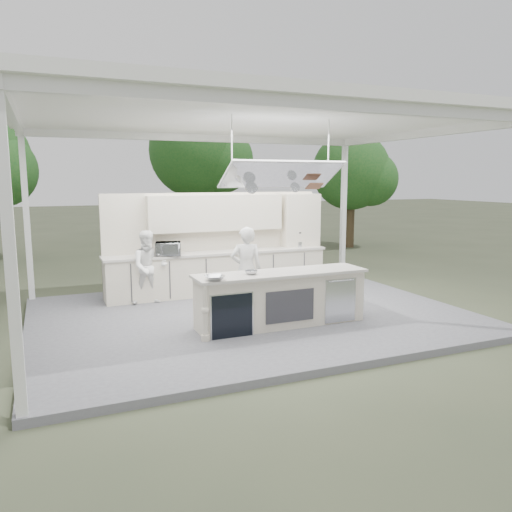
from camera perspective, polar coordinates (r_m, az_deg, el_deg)
name	(u,v)px	position (r m, az deg, el deg)	size (l,w,h in m)	color
ground	(251,319)	(9.68, -0.57, -7.23)	(90.00, 90.00, 0.00)	#434932
stage_deck	(251,316)	(9.67, -0.57, -6.89)	(8.00, 6.00, 0.12)	slate
tent	(251,121)	(9.35, -0.56, 15.16)	(8.20, 6.20, 3.86)	white
demo_island	(280,299)	(8.80, 2.77, -4.88)	(3.10, 0.79, 0.95)	beige
back_counter	(219,272)	(11.28, -4.25, -1.83)	(5.08, 0.72, 0.95)	beige
back_wall_unit	(234,227)	(11.49, -2.55, 3.30)	(5.05, 0.48, 2.25)	beige
tree_cluster	(143,162)	(18.70, -12.74, 10.47)	(19.55, 9.40, 5.85)	#443622
head_chef	(246,269)	(9.62, -1.12, -1.54)	(0.60, 0.40, 1.66)	silver
sous_chef	(149,267)	(10.47, -12.12, -1.27)	(0.74, 0.57, 1.52)	white
toaster_oven	(168,249)	(10.67, -10.01, 0.81)	(0.52, 0.36, 0.29)	silver
bowl_large	(215,278)	(8.00, -4.74, -2.51)	(0.32, 0.32, 0.08)	silver
bowl_small	(251,272)	(8.48, -0.55, -1.87)	(0.22, 0.22, 0.07)	#AEB0B5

